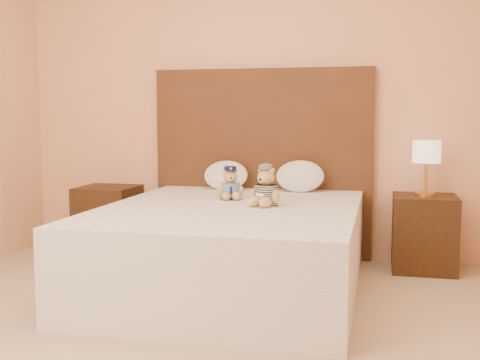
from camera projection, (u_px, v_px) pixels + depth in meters
name	position (u px, v px, depth m)	size (l,w,h in m)	color
bed	(231.00, 248.00, 3.90)	(1.60, 2.00, 0.55)	white
headboard	(262.00, 163.00, 4.82)	(1.75, 0.08, 1.50)	#502F18
nightstand_left	(108.00, 220.00, 4.96)	(0.45, 0.45, 0.55)	#382412
nightstand_right	(424.00, 233.00, 4.39)	(0.45, 0.45, 0.55)	#382412
lamp	(427.00, 155.00, 4.33)	(0.20, 0.20, 0.40)	gold
teddy_police	(230.00, 183.00, 4.16)	(0.20, 0.19, 0.23)	tan
teddy_prisoner	(266.00, 186.00, 3.84)	(0.23, 0.22, 0.25)	tan
pillow_left	(226.00, 174.00, 4.72)	(0.35, 0.23, 0.25)	white
pillow_right	(300.00, 175.00, 4.58)	(0.37, 0.24, 0.26)	white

